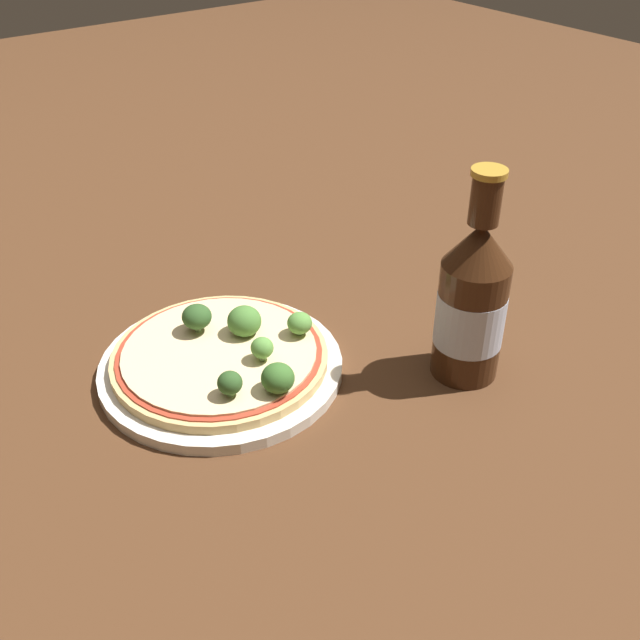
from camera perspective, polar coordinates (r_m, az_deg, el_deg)
ground_plane at (r=0.78m, az=-7.93°, el=-3.48°), size 3.00×3.00×0.00m
plate at (r=0.77m, az=-7.31°, el=-3.46°), size 0.25×0.25×0.01m
pizza at (r=0.76m, az=-7.35°, el=-2.60°), size 0.22×0.22×0.01m
broccoli_floret_0 at (r=0.77m, az=-9.50°, el=0.19°), size 0.03×0.03×0.03m
broccoli_floret_1 at (r=0.77m, az=-5.97°, el=0.07°), size 0.04×0.04×0.03m
broccoli_floret_2 at (r=0.69m, az=-3.23°, el=-4.45°), size 0.03×0.03×0.03m
broccoli_floret_3 at (r=0.69m, az=-6.88°, el=-4.80°), size 0.02×0.02×0.03m
broccoli_floret_4 at (r=0.76m, az=-1.56°, el=-0.24°), size 0.03×0.03×0.02m
broccoli_floret_5 at (r=0.73m, az=-4.43°, el=-2.14°), size 0.02×0.02×0.02m
beer_bottle at (r=0.73m, az=11.51°, el=1.39°), size 0.07×0.07×0.22m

